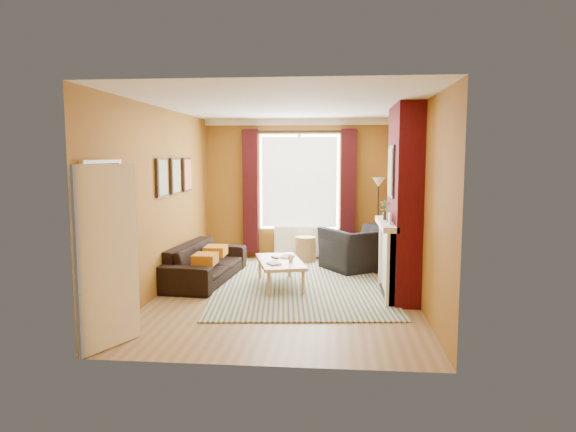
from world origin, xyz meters
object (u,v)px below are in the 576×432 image
object	(u,v)px
sofa	(206,262)
armchair	(360,249)
coffee_table	(280,263)
wicker_stool	(306,249)
floor_lamp	(378,196)

from	to	relation	value
sofa	armchair	xyz separation A→B (m)	(2.60, 1.05, 0.08)
coffee_table	wicker_stool	bearing A→B (deg)	66.50
sofa	floor_lamp	xyz separation A→B (m)	(2.97, 1.74, 1.00)
sofa	floor_lamp	distance (m)	3.59
wicker_stool	coffee_table	bearing A→B (deg)	-98.46
armchair	wicker_stool	size ratio (longest dim) A/B	2.39
sofa	floor_lamp	bearing A→B (deg)	-54.28
armchair	wicker_stool	distance (m)	1.20
coffee_table	floor_lamp	bearing A→B (deg)	35.35
coffee_table	sofa	bearing A→B (deg)	152.08
sofa	armchair	distance (m)	2.80
sofa	floor_lamp	world-z (taller)	floor_lamp
armchair	sofa	bearing A→B (deg)	-11.90
sofa	coffee_table	distance (m)	1.32
armchair	wicker_stool	xyz separation A→B (m)	(-1.02, 0.60, -0.14)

